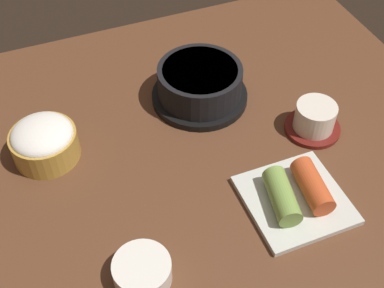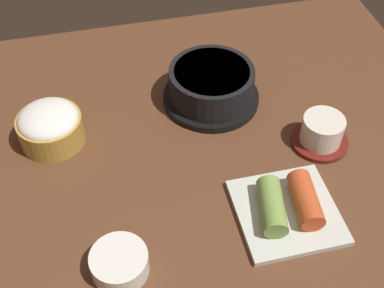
{
  "view_description": "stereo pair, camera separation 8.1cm",
  "coord_description": "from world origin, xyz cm",
  "views": [
    {
      "loc": [
        -18.38,
        -53.11,
        64.65
      ],
      "look_at": [
        2.0,
        -2.0,
        5.0
      ],
      "focal_mm": 47.53,
      "sensor_mm": 36.0,
      "label": 1
    },
    {
      "loc": [
        -10.65,
        -55.55,
        64.65
      ],
      "look_at": [
        2.0,
        -2.0,
        5.0
      ],
      "focal_mm": 47.53,
      "sensor_mm": 36.0,
      "label": 2
    }
  ],
  "objects": [
    {
      "name": "dining_table",
      "position": [
        0.0,
        0.0,
        1.0
      ],
      "size": [
        100.0,
        76.0,
        2.0
      ],
      "primitive_type": "cube",
      "color": "#56331E",
      "rests_on": "ground"
    },
    {
      "name": "stone_pot",
      "position": [
        8.5,
        10.56,
        5.46
      ],
      "size": [
        17.35,
        17.35,
        6.86
      ],
      "color": "black",
      "rests_on": "dining_table"
    },
    {
      "name": "rice_bowl",
      "position": [
        -19.9,
        7.04,
        5.4
      ],
      "size": [
        10.72,
        10.72,
        6.75
      ],
      "color": "#B78C38",
      "rests_on": "dining_table"
    },
    {
      "name": "tea_cup_with_saucer",
      "position": [
        23.48,
        -3.95,
        4.56
      ],
      "size": [
        9.5,
        9.5,
        5.44
      ],
      "color": "maroon",
      "rests_on": "dining_table"
    },
    {
      "name": "kimchi_plate",
      "position": [
        13.04,
        -16.35,
        3.66
      ],
      "size": [
        14.71,
        14.71,
        4.56
      ],
      "color": "silver",
      "rests_on": "dining_table"
    },
    {
      "name": "side_bowl_near",
      "position": [
        -12.21,
        -19.79,
        3.84
      ],
      "size": [
        7.93,
        7.93,
        3.42
      ],
      "color": "white",
      "rests_on": "dining_table"
    }
  ]
}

